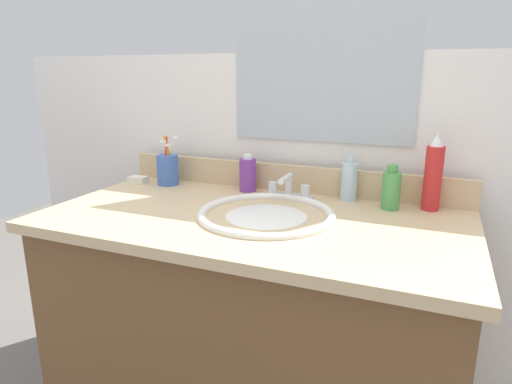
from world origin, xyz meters
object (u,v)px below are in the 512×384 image
Objects in this scene: bottle_cream_purple at (248,174)px; bottle_toner_green at (391,189)px; bottle_gel_clear at (349,181)px; cup_blue_plastic at (168,169)px; soap_bar at (138,180)px; faucet at (288,190)px; bottle_spray_red at (433,175)px.

bottle_cream_purple is 0.95× the size of bottle_toner_green.
bottle_toner_green is at bearing -18.59° from bottle_gel_clear.
soap_bar is (-0.12, -0.02, -0.04)m from cup_blue_plastic.
bottle_gel_clear is 2.32× the size of soap_bar.
faucet is 1.27× the size of bottle_cream_purple.
bottle_gel_clear reaches higher than soap_bar.
bottle_gel_clear is (0.34, 0.02, 0.01)m from bottle_cream_purple.
bottle_gel_clear is 0.76m from soap_bar.
cup_blue_plastic is at bearing 179.82° from bottle_toner_green.
bottle_toner_green is at bearing -160.98° from bottle_spray_red.
faucet is 0.46m from cup_blue_plastic.
faucet reaches higher than soap_bar.
bottle_gel_clear is (-0.13, 0.04, 0.00)m from bottle_toner_green.
cup_blue_plastic reaches higher than faucet.
bottle_spray_red is 1.24× the size of cup_blue_plastic.
bottle_cream_purple is at bearing -177.47° from bottle_gel_clear.
bottle_toner_green is at bearing -0.18° from cup_blue_plastic.
faucet is at bearing -1.30° from cup_blue_plastic.
soap_bar is (-0.42, -0.05, -0.05)m from bottle_cream_purple.
cup_blue_plastic is 2.82× the size of soap_bar.
bottle_cream_purple reaches higher than faucet.
bottle_spray_red is at bearing 3.34° from soap_bar.
bottle_cream_purple is 0.85× the size of bottle_gel_clear.
bottle_cream_purple is at bearing 5.10° from cup_blue_plastic.
bottle_toner_green is at bearing 1.31° from soap_bar.
soap_bar is (-0.89, -0.02, -0.05)m from bottle_toner_green.
soap_bar is (-0.76, -0.06, -0.05)m from bottle_gel_clear.
bottle_cream_purple is 0.42m from soap_bar.
bottle_cream_purple is at bearing 176.44° from bottle_toner_green.
bottle_toner_green reaches higher than faucet.
bottle_gel_clear is at bearing 15.99° from faucet.
soap_bar is at bearing -173.20° from bottle_cream_purple.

